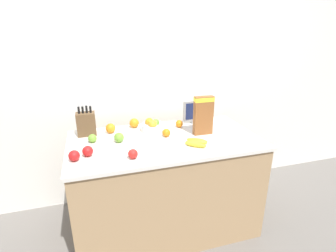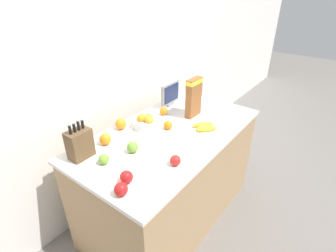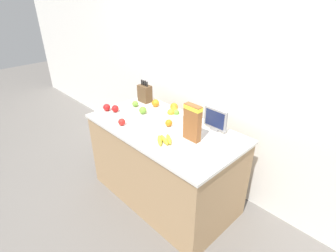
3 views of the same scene
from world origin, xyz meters
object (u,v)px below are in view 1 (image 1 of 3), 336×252
Objects in this scene: small_monitor at (196,111)px; cereal_box at (203,114)px; orange_front_center at (166,133)px; orange_near_bowl at (179,124)px; knife_block at (86,124)px; apple_near_bananas at (88,151)px; apple_by_knife_block at (92,138)px; banana_bunch at (196,143)px; apple_middle at (133,154)px; apple_front at (119,137)px; orange_mid_left at (111,128)px; fruit_bowl at (153,126)px; apple_rightmost at (74,156)px; orange_mid_right at (134,123)px.

cereal_box is at bearing -99.16° from small_monitor.
orange_front_center is 0.26m from orange_near_bowl.
orange_front_center is (0.65, -0.24, -0.07)m from knife_block.
orange_near_bowl is at bearing 24.23° from apple_near_bananas.
knife_block reaches higher than apple_by_knife_block.
small_monitor reaches higher than banana_bunch.
apple_middle is 0.73m from orange_near_bowl.
apple_front is at bearing 158.17° from banana_bunch.
small_monitor reaches higher than apple_middle.
apple_front is 0.23m from orange_mid_left.
small_monitor is 0.53m from banana_bunch.
cereal_box is 4.13× the size of apple_front.
fruit_bowl is at bearing 155.94° from cereal_box.
apple_middle reaches higher than banana_bunch.
orange_near_bowl is at bearing 45.83° from orange_front_center.
apple_rightmost reaches higher than apple_by_knife_block.
small_monitor is 3.45× the size of apple_middle.
orange_mid_right is (0.43, 0.06, -0.06)m from knife_block.
orange_near_bowl is at bearing -3.74° from orange_mid_left.
small_monitor is at bearing -4.81° from orange_mid_right.
apple_by_knife_block is at bearing 174.61° from orange_front_center.
cereal_box reaches higher than apple_near_bananas.
orange_front_center is at bearing -134.17° from orange_near_bowl.
orange_front_center reaches higher than apple_by_knife_block.
fruit_bowl is 2.38× the size of orange_mid_right.
apple_rightmost is 1.11× the size of orange_front_center.
apple_by_knife_block is 0.23m from orange_mid_left.
fruit_bowl is 1.01× the size of banana_bunch.
apple_rightmost is at bearing -179.72° from banana_bunch.
banana_bunch is at bearing -3.09° from apple_near_bananas.
fruit_bowl is at bearing 26.27° from apple_front.
apple_middle is at bearing -170.59° from banana_bunch.
small_monitor is (1.02, 0.01, 0.02)m from knife_block.
orange_front_center is (0.61, -0.06, 0.00)m from apple_by_knife_block.
banana_bunch is 0.67m from orange_mid_right.
orange_mid_right is at bearing 46.21° from apple_rightmost.
apple_rightmost is at bearing -149.05° from fruit_bowl.
orange_mid_right is at bearing 8.52° from knife_block.
fruit_bowl reaches higher than apple_rightmost.
orange_front_center is (0.34, 0.32, 0.00)m from apple_middle.
apple_near_bananas is at bearing -142.78° from apple_front.
orange_near_bowl is (0.83, 0.37, -0.00)m from apple_near_bananas.
banana_bunch is 0.53m from apple_middle.
orange_mid_right is at bearing 79.27° from apple_middle.
small_monitor is 3.51× the size of apple_by_knife_block.
orange_mid_right is (0.43, 0.49, 0.00)m from apple_near_bananas.
apple_near_bananas is at bearing 28.33° from apple_rightmost.
cereal_box reaches higher than apple_by_knife_block.
orange_mid_right reaches higher than orange_near_bowl.
fruit_bowl reaches higher than orange_front_center.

